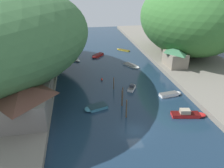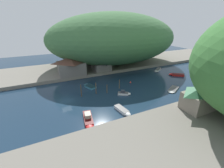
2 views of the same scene
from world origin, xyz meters
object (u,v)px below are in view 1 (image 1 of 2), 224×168
boat_red_skiff (171,94)px  channel_buoy_near (102,79)px  boat_mid_channel (189,114)px  boat_far_upstream (95,108)px  person_on_quay (46,106)px  waterfront_building (24,101)px  right_bank_cottage (175,56)px  boat_yellow_tender (97,56)px  boat_moored_right (132,66)px  boathouse_shed (36,78)px  boat_white_cruiser (74,59)px  boat_cabin_cruiser (132,87)px  boat_small_dinghy (123,50)px

boat_red_skiff → channel_buoy_near: (-13.86, 10.57, -0.05)m
boat_mid_channel → boat_far_upstream: boat_mid_channel is taller
boat_far_upstream → person_on_quay: size_ratio=2.95×
waterfront_building → right_bank_cottage: size_ratio=1.34×
right_bank_cottage → boat_yellow_tender: right_bank_cottage is taller
boat_moored_right → boathouse_shed: bearing=-0.6°
channel_buoy_near → boat_mid_channel: bearing=-53.9°
boathouse_shed → boat_far_upstream: 15.15m
boathouse_shed → boat_white_cruiser: bearing=69.7°
waterfront_building → boat_white_cruiser: (8.29, 33.73, -4.11)m
boat_cabin_cruiser → boat_small_dinghy: boat_cabin_cruiser is taller
right_bank_cottage → boat_yellow_tender: bearing=143.0°
boat_mid_channel → boat_cabin_cruiser: bearing=-140.4°
boat_white_cruiser → boat_yellow_tender: 7.96m
person_on_quay → boat_far_upstream: bearing=-100.1°
waterfront_building → boat_moored_right: waterfront_building is taller
right_bank_cottage → boat_white_cruiser: 31.10m
boat_yellow_tender → person_on_quay: 36.23m
boat_white_cruiser → boat_cabin_cruiser: bearing=84.3°
boat_red_skiff → boat_cabin_cruiser: bearing=-130.2°
boat_white_cruiser → boat_mid_channel: (20.45, -36.30, 0.14)m
boat_cabin_cruiser → boat_mid_channel: boat_mid_channel is taller
boathouse_shed → boat_far_upstream: bearing=-36.5°
boat_red_skiff → boat_mid_channel: bearing=-9.8°
boathouse_shed → boat_yellow_tender: boathouse_shed is taller
boat_moored_right → boat_far_upstream: size_ratio=1.20×
boat_small_dinghy → boat_yellow_tender: 11.55m
boat_moored_right → channel_buoy_near: size_ratio=7.65×
boat_moored_right → person_on_quay: bearing=17.7°
boat_mid_channel → boat_yellow_tender: boat_mid_channel is taller
boat_small_dinghy → boat_moored_right: bearing=-138.4°
boat_white_cruiser → boat_far_upstream: size_ratio=1.18×
boathouse_shed → waterfront_building: bearing=-90.7°
waterfront_building → boat_cabin_cruiser: waterfront_building is taller
boat_red_skiff → boat_yellow_tender: size_ratio=0.99×
boat_mid_channel → boat_moored_right: boat_mid_channel is taller
boat_yellow_tender → channel_buoy_near: size_ratio=6.75×
boat_cabin_cruiser → channel_buoy_near: size_ratio=4.81×
right_bank_cottage → boat_red_skiff: bearing=-116.1°
boathouse_shed → boat_mid_channel: 32.10m
boathouse_shed → boat_red_skiff: size_ratio=1.41×
boat_mid_channel → boat_far_upstream: 17.57m
waterfront_building → boat_small_dinghy: 49.27m
boat_white_cruiser → boat_yellow_tender: size_ratio=1.12×
person_on_quay → channel_buoy_near: bearing=-55.5°
person_on_quay → boat_moored_right: bearing=-59.3°
boat_mid_channel → person_on_quay: (-25.57, 4.58, 1.65)m
boathouse_shed → right_bank_cottage: bearing=13.9°
boat_red_skiff → boat_white_cruiser: bearing=-152.4°
boathouse_shed → right_bank_cottage: 37.18m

